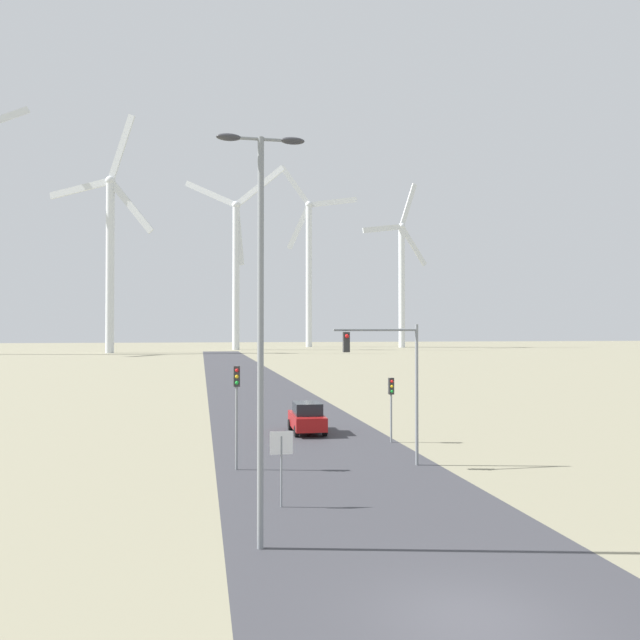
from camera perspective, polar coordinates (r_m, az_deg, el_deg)
The scene contains 12 objects.
ground_plane at distance 15.02m, azimuth 13.57°, elevation -24.98°, with size 600.00×600.00×0.00m, color gray.
road_surface at distance 61.07m, azimuth -5.54°, elevation -6.67°, with size 10.00×240.00×0.01m.
streetlamp at distance 17.66m, azimuth -5.45°, elevation 2.16°, with size 2.51×0.32×11.64m.
stop_sign_near at distance 22.09m, azimuth -3.55°, elevation -12.12°, with size 0.81×0.07×2.63m.
traffic_light_post_near_left at distance 27.77m, azimuth -7.63°, elevation -6.74°, with size 0.28×0.33×4.54m.
traffic_light_post_near_right at distance 34.45m, azimuth 6.53°, elevation -6.83°, with size 0.28×0.34×3.51m.
traffic_light_mast_overhead at distance 28.30m, azimuth 6.37°, elevation -4.26°, with size 3.94×0.34×6.39m.
car_approaching at distance 37.48m, azimuth -1.19°, elevation -8.92°, with size 1.89×4.14×1.83m.
wind_turbine_left at distance 175.92m, azimuth -18.63°, elevation 6.32°, with size 28.45×12.27×63.41m.
wind_turbine_center at distance 196.10m, azimuth -7.68°, elevation 5.42°, with size 30.31×14.65×56.57m.
wind_turbine_right at distance 226.81m, azimuth -1.02°, elevation 5.37°, with size 27.09×9.01×66.35m.
wind_turbine_far_right at distance 221.11m, azimuth 7.48°, elevation 4.27°, with size 26.44×9.98×58.45m.
Camera 1 is at (-5.65, -12.50, 6.13)m, focal length 35.00 mm.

